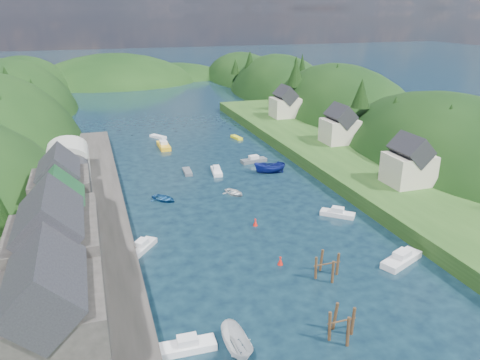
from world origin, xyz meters
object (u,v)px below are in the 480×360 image
object	(u,v)px
channel_buoy_far	(255,223)
piling_cluster_far	(327,268)
channel_buoy_near	(280,261)
piling_cluster_near	(341,326)

from	to	relation	value
channel_buoy_far	piling_cluster_far	bearing A→B (deg)	-78.06
channel_buoy_near	channel_buoy_far	size ratio (longest dim) A/B	1.00
piling_cluster_near	piling_cluster_far	world-z (taller)	piling_cluster_near
piling_cluster_near	channel_buoy_near	distance (m)	14.30
piling_cluster_far	channel_buoy_near	distance (m)	5.88
piling_cluster_far	channel_buoy_far	xyz separation A→B (m)	(-3.26, 15.44, -0.65)
piling_cluster_far	channel_buoy_far	world-z (taller)	piling_cluster_far
piling_cluster_far	channel_buoy_far	size ratio (longest dim) A/B	3.08
piling_cluster_far	channel_buoy_far	distance (m)	15.79
piling_cluster_far	piling_cluster_near	bearing A→B (deg)	-110.93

